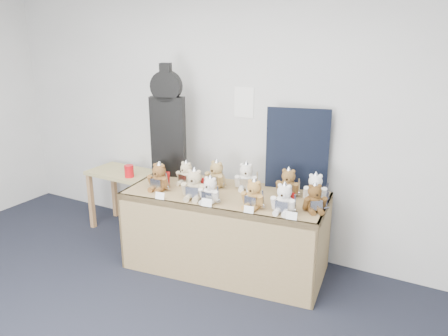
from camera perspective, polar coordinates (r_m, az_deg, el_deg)
The scene contains 22 objects.
room_shell at distance 4.36m, azimuth 2.62°, elevation 8.56°, with size 6.00×6.00×6.00m.
display_table at distance 4.02m, azimuth -0.20°, elevation -5.81°, with size 1.92×0.99×0.77m.
side_table at distance 5.05m, azimuth -12.72°, elevation -1.80°, with size 0.83×0.47×0.69m.
guitar_case at distance 4.40m, azimuth -7.37°, elevation 5.93°, with size 0.36×0.19×1.13m.
navy_board at distance 4.06m, azimuth 9.53°, elevation 2.39°, with size 0.57×0.02×0.77m, color black.
red_cup at distance 4.80m, azimuth -12.29°, elevation -0.40°, with size 0.10×0.10×0.13m, color red.
teddy_front_far_left at distance 4.11m, azimuth -8.47°, elevation -1.31°, with size 0.24×0.20×0.29m.
teddy_front_left at distance 3.86m, azimuth -3.88°, elevation -2.29°, with size 0.26×0.23×0.31m.
teddy_front_centre at distance 3.77m, azimuth -1.84°, elevation -3.01°, with size 0.22×0.17×0.27m.
teddy_front_right at distance 3.66m, azimuth 3.89°, elevation -3.56°, with size 0.23×0.18×0.28m.
teddy_front_far_right at distance 3.59m, azimuth 7.83°, elevation -4.13°, with size 0.23×0.20×0.28m.
teddy_front_end at distance 3.66m, azimuth 11.74°, elevation -3.98°, with size 0.22×0.22×0.27m.
teddy_back_left at distance 4.23m, azimuth -4.99°, elevation -0.79°, with size 0.21×0.17×0.26m.
teddy_back_centre_left at distance 4.14m, azimuth -1.02°, elevation -0.95°, with size 0.24×0.21×0.29m.
teddy_back_centre_right at distance 4.08m, azimuth 2.90°, elevation -1.24°, with size 0.24×0.23×0.29m.
teddy_back_right at distance 3.95m, azimuth 8.36°, elevation -2.04°, with size 0.24×0.20×0.29m.
teddy_back_end at distance 3.88m, azimuth 11.81°, elevation -2.65°, with size 0.23×0.22×0.28m.
teddy_back_far_left at distance 4.37m, azimuth -8.40°, elevation -0.60°, with size 0.17×0.15×0.21m.
entry_card_a at distance 3.90m, azimuth -8.38°, elevation -3.62°, with size 0.09×0.00×0.06m, color white.
entry_card_b at distance 3.70m, azimuth -2.28°, elevation -4.54°, with size 0.09×0.00×0.07m, color white.
entry_card_c at distance 3.58m, azimuth 3.26°, elevation -5.44°, with size 0.08×0.00×0.06m, color white.
entry_card_d at distance 3.49m, azimuth 8.82°, elevation -6.19°, with size 0.09×0.00×0.06m, color white.
Camera 1 is at (1.97, -1.37, 2.19)m, focal length 35.00 mm.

